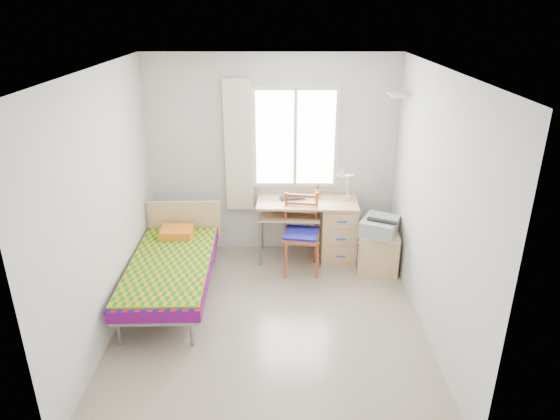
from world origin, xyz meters
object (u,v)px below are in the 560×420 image
at_px(desk, 333,227).
at_px(chair, 302,229).
at_px(bed, 172,264).
at_px(printer, 380,226).
at_px(cabinet, 378,251).

relative_size(desk, chair, 1.32).
bearing_deg(chair, bed, -146.64).
bearing_deg(bed, chair, 21.78).
bearing_deg(desk, bed, -151.27).
height_order(bed, chair, chair).
bearing_deg(chair, printer, 5.77).
xyz_separation_m(desk, cabinet, (0.53, -0.36, -0.17)).
bearing_deg(chair, cabinet, 7.20).
bearing_deg(printer, cabinet, 106.45).
xyz_separation_m(bed, desk, (1.91, 0.95, 0.03)).
bearing_deg(printer, bed, -141.49).
bearing_deg(printer, desk, 169.14).
bearing_deg(chair, desk, 46.64).
bearing_deg(desk, printer, -34.01).
bearing_deg(cabinet, desk, 152.34).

